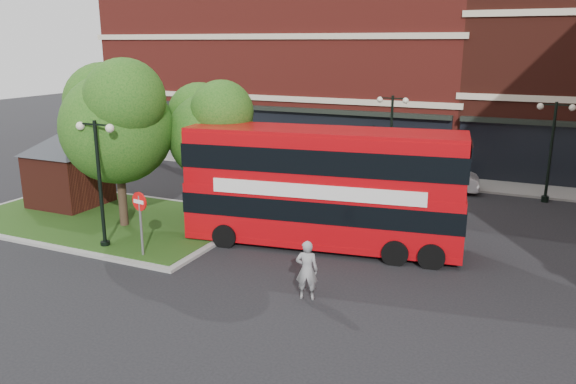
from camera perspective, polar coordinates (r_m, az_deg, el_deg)
The scene contains 15 objects.
ground at distance 19.77m, azimuth -6.39°, elevation -8.25°, with size 120.00×120.00×0.00m, color black.
pavement_far at distance 34.28m, azimuth 7.79°, elevation 1.85°, with size 44.00×3.00×0.12m, color slate.
terrace_far_left at distance 43.22m, azimuth 0.63°, elevation 13.97°, with size 26.00×12.00×14.00m, color maroon.
traffic_island at distance 26.59m, azimuth -18.02°, elevation -2.61°, with size 12.60×7.60×0.15m.
kiosk at distance 28.80m, azimuth -21.50°, elevation 3.02°, with size 6.51×6.51×3.60m.
tree_island_west at distance 24.38m, azimuth -17.12°, elevation 7.32°, with size 5.40×4.71×7.21m.
tree_island_east at distance 24.62m, azimuth -7.85°, elevation 6.61°, with size 4.46×3.90×6.29m.
lamp_island at distance 22.26m, azimuth -18.61°, elevation 1.36°, with size 1.72×0.36×5.00m.
lamp_far_left at distance 31.34m, azimuth 10.42°, elevation 5.67°, with size 1.72×0.36×5.00m.
lamp_far_right at distance 30.45m, azimuth 25.19°, elevation 4.22°, with size 1.72×0.36×5.00m.
bus at distance 21.51m, azimuth 3.52°, elevation 1.21°, with size 10.85×3.94×4.05m.
woman at distance 17.50m, azimuth 1.93°, elevation -7.93°, with size 0.70×0.46×1.92m, color gray.
car_silver at distance 33.53m, azimuth 8.51°, elevation 2.57°, with size 1.55×3.86×1.31m, color #B1B3B9.
car_white at distance 31.24m, azimuth 14.58°, elevation 1.57°, with size 1.66×4.75×1.56m, color silver.
no_entry_sign at distance 21.06m, azimuth -14.80°, elevation -1.94°, with size 0.70×0.18×2.55m.
Camera 1 is at (9.44, -15.54, 7.77)m, focal length 35.00 mm.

